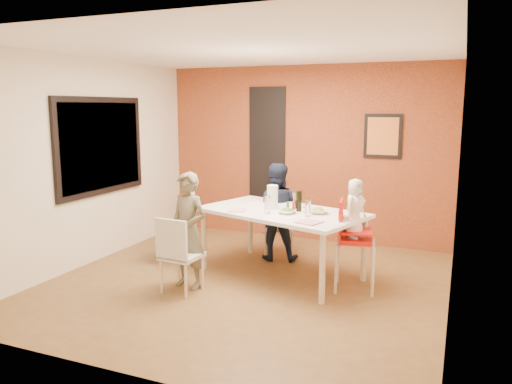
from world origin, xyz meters
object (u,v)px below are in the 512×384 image
at_px(dining_table, 281,216).
at_px(chair_near, 177,251).
at_px(child_far, 275,212).
at_px(wine_bottle, 299,201).
at_px(toddler, 355,208).
at_px(paper_towel_roll, 272,197).
at_px(chair_left, 183,221).
at_px(high_chair, 351,236).
at_px(child_near, 188,230).
at_px(chair_far, 280,221).

height_order(dining_table, chair_near, chair_near).
bearing_deg(dining_table, child_far, 116.64).
bearing_deg(wine_bottle, dining_table, -169.37).
bearing_deg(toddler, paper_towel_roll, 101.08).
bearing_deg(child_far, dining_table, 102.05).
bearing_deg(chair_near, child_far, -104.44).
relative_size(chair_left, paper_towel_roll, 3.33).
height_order(child_far, toddler, child_far).
bearing_deg(high_chair, child_near, 100.23).
bearing_deg(paper_towel_roll, high_chair, -10.39).
bearing_deg(child_far, child_near, 53.84).
height_order(chair_left, high_chair, high_chair).
relative_size(chair_left, child_far, 0.75).
height_order(chair_far, wine_bottle, wine_bottle).
xyz_separation_m(dining_table, high_chair, (0.90, -0.15, -0.12)).
height_order(dining_table, chair_far, chair_far).
bearing_deg(child_near, child_far, 79.04).
xyz_separation_m(high_chair, wine_bottle, (-0.69, 0.19, 0.32)).
bearing_deg(child_near, toddler, 30.86).
bearing_deg(chair_near, toddler, -148.97).
relative_size(dining_table, chair_far, 2.54).
distance_m(chair_near, toddler, 2.04).
xyz_separation_m(child_near, child_far, (0.55, 1.39, -0.01)).
relative_size(high_chair, child_far, 0.78).
bearing_deg(chair_near, paper_towel_roll, -119.49).
distance_m(chair_left, paper_towel_roll, 1.35).
xyz_separation_m(chair_near, toddler, (1.78, 0.89, 0.46)).
xyz_separation_m(dining_table, chair_left, (-1.42, 0.03, -0.19)).
height_order(toddler, wine_bottle, toddler).
distance_m(chair_near, chair_left, 1.21).
height_order(dining_table, paper_towel_roll, paper_towel_roll).
xyz_separation_m(high_chair, child_far, (-1.19, 0.74, 0.04)).
xyz_separation_m(chair_far, wine_bottle, (0.52, -0.79, 0.46)).
bearing_deg(child_near, paper_towel_roll, 60.05).
relative_size(chair_left, high_chair, 0.96).
xyz_separation_m(wine_bottle, paper_towel_roll, (-0.34, -0.00, 0.02)).
bearing_deg(chair_far, child_near, -120.26).
bearing_deg(chair_far, child_far, -98.15).
bearing_deg(toddler, child_far, 79.72).
xyz_separation_m(chair_left, wine_bottle, (1.63, 0.00, 0.39)).
distance_m(child_far, wine_bottle, 0.80).
distance_m(dining_table, child_near, 1.16).
relative_size(child_far, paper_towel_roll, 4.45).
bearing_deg(child_far, paper_towel_roll, 91.93).
bearing_deg(toddler, chair_near, 137.38).
relative_size(high_chair, child_near, 0.77).
bearing_deg(dining_table, high_chair, -9.58).
bearing_deg(child_near, dining_table, 53.88).
relative_size(dining_table, child_near, 1.64).
distance_m(dining_table, toddler, 0.96).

